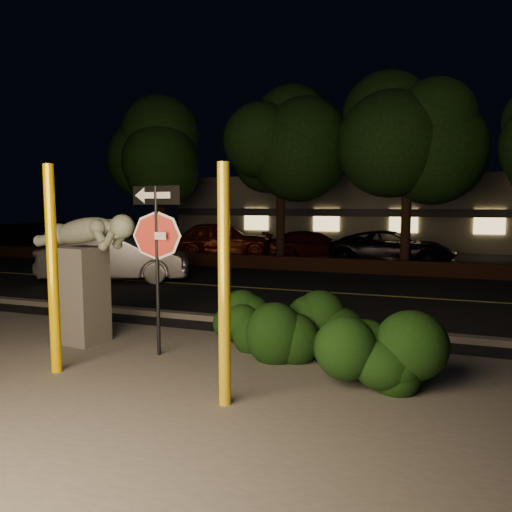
{
  "coord_description": "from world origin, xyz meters",
  "views": [
    {
      "loc": [
        3.54,
        -6.58,
        2.48
      ],
      "look_at": [
        0.71,
        1.27,
        1.6
      ],
      "focal_mm": 35.0,
      "sensor_mm": 36.0,
      "label": 1
    }
  ],
  "objects_px": {
    "yellow_pole_left": "(53,271)",
    "parked_car_dark": "(391,248)",
    "silver_sedan": "(115,258)",
    "parked_car_red": "(222,239)",
    "parked_car_darkred": "(314,246)",
    "sculpture": "(84,264)",
    "signpost": "(157,236)",
    "yellow_pole_right": "(224,287)"
  },
  "relations": [
    {
      "from": "silver_sedan",
      "to": "sculpture",
      "type": "bearing_deg",
      "value": -173.22
    },
    {
      "from": "signpost",
      "to": "silver_sedan",
      "type": "relative_size",
      "value": 0.6
    },
    {
      "from": "sculpture",
      "to": "silver_sedan",
      "type": "xyz_separation_m",
      "value": [
        -3.78,
        6.18,
        -0.67
      ]
    },
    {
      "from": "signpost",
      "to": "parked_car_dark",
      "type": "distance_m",
      "value": 14.09
    },
    {
      "from": "signpost",
      "to": "parked_car_darkred",
      "type": "xyz_separation_m",
      "value": [
        -0.76,
        14.25,
        -1.32
      ]
    },
    {
      "from": "yellow_pole_left",
      "to": "signpost",
      "type": "bearing_deg",
      "value": 51.53
    },
    {
      "from": "signpost",
      "to": "parked_car_red",
      "type": "xyz_separation_m",
      "value": [
        -5.26,
        14.55,
        -1.14
      ]
    },
    {
      "from": "sculpture",
      "to": "silver_sedan",
      "type": "bearing_deg",
      "value": 128.24
    },
    {
      "from": "signpost",
      "to": "parked_car_red",
      "type": "distance_m",
      "value": 15.52
    },
    {
      "from": "yellow_pole_left",
      "to": "parked_car_darkred",
      "type": "xyz_separation_m",
      "value": [
        0.23,
        15.49,
        -0.88
      ]
    },
    {
      "from": "parked_car_dark",
      "to": "parked_car_red",
      "type": "bearing_deg",
      "value": 84.48
    },
    {
      "from": "sculpture",
      "to": "parked_car_darkred",
      "type": "distance_m",
      "value": 14.11
    },
    {
      "from": "yellow_pole_right",
      "to": "parked_car_red",
      "type": "bearing_deg",
      "value": 113.79
    },
    {
      "from": "sculpture",
      "to": "yellow_pole_left",
      "type": "bearing_deg",
      "value": -60.24
    },
    {
      "from": "signpost",
      "to": "parked_car_red",
      "type": "relative_size",
      "value": 0.57
    },
    {
      "from": "parked_car_darkred",
      "to": "signpost",
      "type": "bearing_deg",
      "value": 158.04
    },
    {
      "from": "yellow_pole_right",
      "to": "signpost",
      "type": "height_order",
      "value": "yellow_pole_right"
    },
    {
      "from": "yellow_pole_left",
      "to": "parked_car_dark",
      "type": "relative_size",
      "value": 0.61
    },
    {
      "from": "signpost",
      "to": "parked_car_dark",
      "type": "xyz_separation_m",
      "value": [
        2.54,
        13.8,
        -1.27
      ]
    },
    {
      "from": "signpost",
      "to": "silver_sedan",
      "type": "bearing_deg",
      "value": 138.43
    },
    {
      "from": "signpost",
      "to": "sculpture",
      "type": "height_order",
      "value": "signpost"
    },
    {
      "from": "parked_car_dark",
      "to": "yellow_pole_right",
      "type": "bearing_deg",
      "value": 177.32
    },
    {
      "from": "parked_car_darkred",
      "to": "parked_car_dark",
      "type": "xyz_separation_m",
      "value": [
        3.29,
        -0.45,
        0.05
      ]
    },
    {
      "from": "sculpture",
      "to": "signpost",
      "type": "bearing_deg",
      "value": 0.12
    },
    {
      "from": "yellow_pole_right",
      "to": "signpost",
      "type": "distance_m",
      "value": 2.4
    },
    {
      "from": "parked_car_red",
      "to": "silver_sedan",
      "type": "bearing_deg",
      "value": 159.38
    },
    {
      "from": "silver_sedan",
      "to": "signpost",
      "type": "bearing_deg",
      "value": -164.55
    },
    {
      "from": "yellow_pole_left",
      "to": "parked_car_red",
      "type": "xyz_separation_m",
      "value": [
        -4.28,
        15.79,
        -0.69
      ]
    },
    {
      "from": "yellow_pole_left",
      "to": "parked_car_red",
      "type": "distance_m",
      "value": 16.37
    },
    {
      "from": "parked_car_darkred",
      "to": "parked_car_dark",
      "type": "relative_size",
      "value": 0.89
    },
    {
      "from": "yellow_pole_right",
      "to": "sculpture",
      "type": "distance_m",
      "value": 3.8
    },
    {
      "from": "yellow_pole_right",
      "to": "parked_car_darkred",
      "type": "height_order",
      "value": "yellow_pole_right"
    },
    {
      "from": "silver_sedan",
      "to": "parked_car_darkred",
      "type": "relative_size",
      "value": 1.04
    },
    {
      "from": "yellow_pole_left",
      "to": "sculpture",
      "type": "xyz_separation_m",
      "value": [
        -0.6,
        1.42,
        -0.1
      ]
    },
    {
      "from": "parked_car_red",
      "to": "parked_car_darkred",
      "type": "relative_size",
      "value": 1.1
    },
    {
      "from": "sculpture",
      "to": "parked_car_red",
      "type": "distance_m",
      "value": 14.84
    },
    {
      "from": "yellow_pole_right",
      "to": "parked_car_dark",
      "type": "bearing_deg",
      "value": 87.31
    },
    {
      "from": "parked_car_darkred",
      "to": "parked_car_red",
      "type": "bearing_deg",
      "value": 61.15
    },
    {
      "from": "yellow_pole_left",
      "to": "silver_sedan",
      "type": "distance_m",
      "value": 8.81
    },
    {
      "from": "parked_car_dark",
      "to": "yellow_pole_left",
      "type": "bearing_deg",
      "value": 166.84
    },
    {
      "from": "silver_sedan",
      "to": "parked_car_red",
      "type": "distance_m",
      "value": 8.19
    },
    {
      "from": "yellow_pole_left",
      "to": "yellow_pole_right",
      "type": "bearing_deg",
      "value": -5.25
    }
  ]
}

